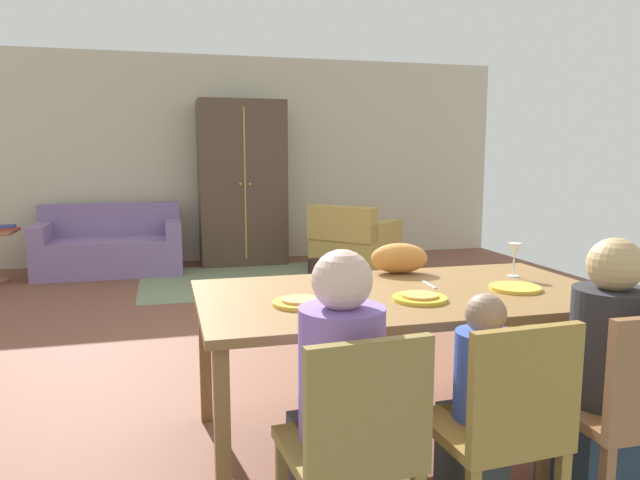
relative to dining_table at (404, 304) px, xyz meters
The scene contains 25 objects.
ground_plane 2.22m from the dining_table, 94.95° to the left, with size 7.48×6.62×0.02m, color brown.
back_wall 5.50m from the dining_table, 91.91° to the left, with size 7.48×0.10×2.70m, color beige.
dining_table is the anchor object (origin of this frame).
plate_near_man 0.57m from the dining_table, 167.66° to the right, with size 0.25×0.25×0.02m, color yellow.
pizza_near_man 0.57m from the dining_table, 167.66° to the right, with size 0.17×0.17×0.01m, color #E0944F.
plate_near_child 0.19m from the dining_table, 90.00° to the right, with size 0.25×0.25×0.02m, color gold.
pizza_near_child 0.20m from the dining_table, 90.00° to the right, with size 0.17×0.17×0.01m, color gold.
plate_near_woman 0.56m from the dining_table, 10.34° to the right, with size 0.25×0.25×0.02m, color yellow.
wine_glass 0.76m from the dining_table, 14.08° to the left, with size 0.07×0.07×0.19m.
fork 0.31m from the dining_table, behind, with size 0.02×0.15×0.01m, color silver.
knife 0.22m from the dining_table, 29.13° to the left, with size 0.01×0.17×0.01m, color silver.
dining_chair_man 1.07m from the dining_table, 121.23° to the right, with size 0.45×0.45×0.87m.
person_man 0.92m from the dining_table, 127.47° to the right, with size 0.30×0.41×1.11m.
dining_chair_child 0.92m from the dining_table, 89.71° to the right, with size 0.44×0.44×0.87m.
person_child 0.77m from the dining_table, 90.13° to the right, with size 0.22×0.29×0.92m.
dining_chair_woman 1.07m from the dining_table, 58.52° to the right, with size 0.42×0.42×0.87m.
person_woman 0.92m from the dining_table, 52.65° to the right, with size 0.30×0.40×1.11m.
cat 0.48m from the dining_table, 70.94° to the left, with size 0.32×0.16×0.17m, color orange.
area_rug 4.05m from the dining_table, 91.70° to the left, with size 2.60×1.80×0.01m, color #727E5D.
couch 5.18m from the dining_table, 109.97° to the left, with size 1.66×0.86×0.82m.
armchair 4.32m from the dining_table, 75.20° to the left, with size 1.21×1.21×0.82m.
armoire 5.08m from the dining_table, 91.46° to the left, with size 1.10×0.59×2.10m.
book_lower 5.41m from the dining_table, 121.32° to the left, with size 0.22×0.16×0.03m, color #A43730.
book_upper 5.45m from the dining_table, 121.66° to the left, with size 0.22×0.16×0.03m, color #334782.
handbag 3.78m from the dining_table, 80.95° to the left, with size 0.32×0.16×0.26m, color #2F1E1E.
Camera 1 is at (-0.94, -4.01, 1.43)m, focal length 33.33 mm.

